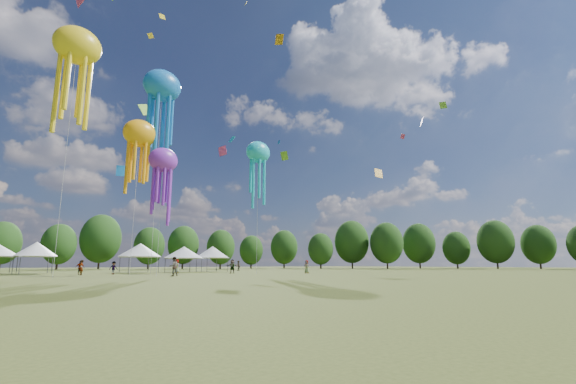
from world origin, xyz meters
TOP-DOWN VIEW (x-y plane):
  - spectator_near at (-3.69, 33.30)m, footprint 0.94×0.74m
  - spectators_far at (4.73, 44.30)m, footprint 29.07×22.85m
  - festival_tents at (-3.10, 52.98)m, footprint 33.91×11.28m
  - show_kites at (-5.41, 38.02)m, footprint 25.36×9.92m
  - small_kites at (-0.91, 41.65)m, footprint 77.45×57.89m
  - treeline at (-3.87, 62.51)m, footprint 201.57×95.24m

SIDE VIEW (x-z plane):
  - spectators_far at x=4.73m, z-range -0.05..1.77m
  - spectator_near at x=-3.69m, z-range 0.00..1.92m
  - festival_tents at x=-3.10m, z-range 1.01..5.10m
  - treeline at x=-3.87m, z-range -0.17..13.26m
  - show_kites at x=-5.41m, z-range 4.93..30.66m
  - small_kites at x=-0.91m, z-range 7.22..52.62m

